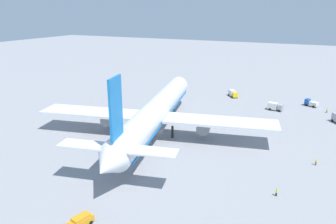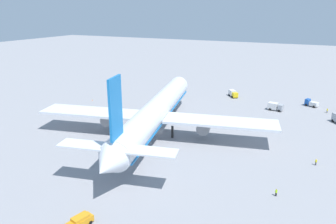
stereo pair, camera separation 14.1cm
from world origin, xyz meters
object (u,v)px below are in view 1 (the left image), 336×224
(service_truck_2, at_px, (311,103))
(baggage_cart_0, at_px, (163,92))
(ground_worker_1, at_px, (316,162))
(traffic_cone_0, at_px, (92,100))
(airliner, at_px, (156,112))
(ground_worker_0, at_px, (327,111))
(ground_worker_3, at_px, (276,192))
(service_truck_5, at_px, (233,93))
(service_van, at_px, (80,221))
(traffic_cone_1, at_px, (108,94))
(service_truck_3, at_px, (275,106))

(service_truck_2, distance_m, baggage_cart_0, 62.24)
(ground_worker_1, height_order, traffic_cone_0, ground_worker_1)
(airliner, bearing_deg, ground_worker_0, -46.10)
(ground_worker_3, bearing_deg, ground_worker_0, -7.88)
(airliner, xyz_separation_m, service_truck_5, (52.84, -9.96, -5.52))
(ground_worker_0, relative_size, ground_worker_1, 1.02)
(ground_worker_1, bearing_deg, baggage_cart_0, 53.41)
(service_van, bearing_deg, ground_worker_1, -40.18)
(service_truck_5, relative_size, service_van, 1.25)
(baggage_cart_0, distance_m, traffic_cone_1, 25.05)
(traffic_cone_1, bearing_deg, airliner, -127.93)
(service_van, distance_m, traffic_cone_1, 90.98)
(traffic_cone_0, xyz_separation_m, traffic_cone_1, (10.75, -0.14, 0.00))
(service_truck_2, bearing_deg, service_van, 161.23)
(traffic_cone_1, bearing_deg, service_truck_2, -76.42)
(ground_worker_3, xyz_separation_m, traffic_cone_0, (41.03, 78.90, -0.55))
(traffic_cone_0, bearing_deg, ground_worker_0, -74.67)
(ground_worker_3, bearing_deg, service_truck_2, -2.62)
(ground_worker_1, bearing_deg, service_truck_5, 32.47)
(ground_worker_0, bearing_deg, service_truck_2, 41.50)
(service_truck_5, distance_m, traffic_cone_0, 60.05)
(ground_worker_0, height_order, traffic_cone_0, ground_worker_0)
(ground_worker_0, bearing_deg, airliner, 133.90)
(service_truck_3, bearing_deg, traffic_cone_0, 105.17)
(service_truck_5, distance_m, traffic_cone_1, 54.98)
(service_truck_3, xyz_separation_m, service_truck_5, (12.72, 19.34, -0.10))
(service_van, height_order, ground_worker_3, service_van)
(service_truck_2, bearing_deg, service_truck_3, 134.09)
(service_van, relative_size, ground_worker_3, 3.12)
(service_truck_2, relative_size, baggage_cart_0, 1.61)
(service_truck_5, relative_size, ground_worker_0, 3.67)
(service_truck_2, xyz_separation_m, ground_worker_3, (-71.60, 3.28, -0.50))
(service_truck_5, bearing_deg, traffic_cone_0, 121.95)
(airliner, relative_size, traffic_cone_0, 144.39)
(service_truck_2, distance_m, service_van, 101.68)
(service_van, bearing_deg, service_truck_5, -0.87)
(service_truck_5, height_order, service_van, service_truck_5)
(baggage_cart_0, bearing_deg, ground_worker_0, -91.48)
(ground_worker_0, xyz_separation_m, ground_worker_3, (-65.12, 9.02, -0.06))
(service_truck_5, xyz_separation_m, ground_worker_0, (-7.67, -36.97, -0.59))
(traffic_cone_0, bearing_deg, service_truck_3, -74.83)
(ground_worker_3, relative_size, traffic_cone_0, 2.97)
(ground_worker_1, bearing_deg, service_truck_3, 20.19)
(service_truck_5, distance_m, ground_worker_3, 77.98)
(service_truck_2, bearing_deg, ground_worker_1, -176.25)
(airliner, xyz_separation_m, service_truck_3, (40.12, -29.31, -5.42))
(traffic_cone_0, distance_m, traffic_cone_1, 10.76)
(service_truck_5, relative_size, ground_worker_3, 3.89)
(airliner, height_order, service_truck_2, airliner)
(traffic_cone_0, height_order, traffic_cone_1, same)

